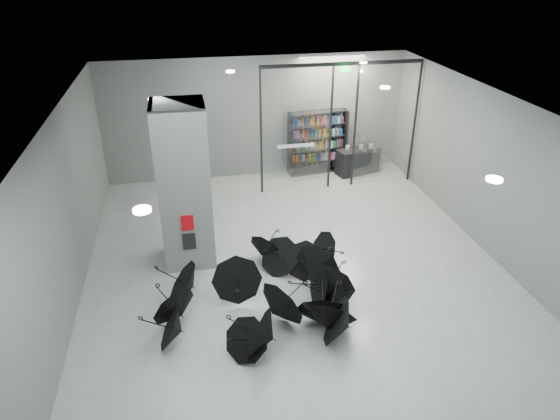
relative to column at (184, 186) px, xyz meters
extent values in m
plane|color=gray|center=(2.50, -2.00, -2.00)|extent=(14.00, 14.00, 0.00)
cube|color=slate|center=(2.50, -2.00, 2.00)|extent=(10.00, 14.00, 0.02)
cube|color=#5C5E5C|center=(2.50, 5.00, 0.00)|extent=(10.00, 0.02, 4.00)
cube|color=#5C5E5C|center=(-2.50, -2.00, 0.00)|extent=(0.02, 14.00, 4.00)
cube|color=#5C5E5C|center=(7.50, -2.00, 0.00)|extent=(0.02, 14.00, 4.00)
cube|color=slate|center=(0.00, 0.00, 0.00)|extent=(1.20, 1.20, 4.00)
cube|color=#A50A07|center=(0.00, -0.62, -0.65)|extent=(0.28, 0.04, 0.38)
cube|color=black|center=(0.00, -0.62, -1.15)|extent=(0.30, 0.03, 0.42)
cube|color=#0CE533|center=(4.90, 3.30, 1.82)|extent=(0.30, 0.06, 0.15)
cube|color=silver|center=(3.50, 3.50, 0.00)|extent=(2.20, 0.02, 3.95)
cube|color=silver|center=(6.40, 3.50, 0.00)|extent=(2.00, 0.02, 3.95)
cube|color=black|center=(2.40, 3.50, 0.00)|extent=(0.06, 0.06, 4.00)
cube|color=black|center=(4.60, 3.50, 0.00)|extent=(0.06, 0.06, 4.00)
cube|color=black|center=(5.40, 3.50, 0.00)|extent=(0.06, 0.06, 4.00)
cube|color=black|center=(7.40, 3.50, 0.00)|extent=(0.06, 0.06, 4.00)
cube|color=black|center=(4.90, 3.50, 1.95)|extent=(5.00, 0.08, 0.10)
cube|color=black|center=(5.90, 4.39, -1.56)|extent=(1.58, 0.94, 0.89)
camera|label=1|loc=(0.14, -10.96, 4.95)|focal=32.21mm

